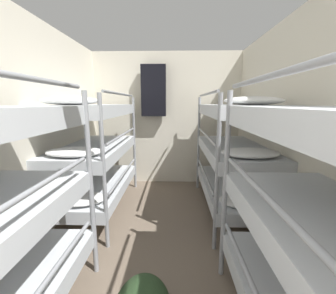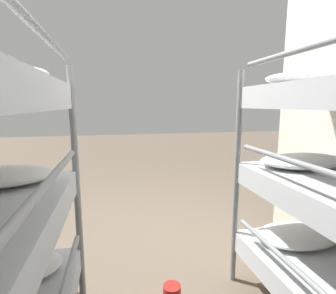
{
  "view_description": "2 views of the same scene",
  "coord_description": "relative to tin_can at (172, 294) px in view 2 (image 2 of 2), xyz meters",
  "views": [
    {
      "loc": [
        0.14,
        0.54,
        1.53
      ],
      "look_at": [
        0.07,
        3.19,
        1.01
      ],
      "focal_mm": 24.0,
      "sensor_mm": 36.0,
      "label": 1
    },
    {
      "loc": [
        0.33,
        2.33,
        1.39
      ],
      "look_at": [
        -0.12,
        0.23,
        1.04
      ],
      "focal_mm": 28.0,
      "sensor_mm": 36.0,
      "label": 2
    }
  ],
  "objects": [
    {
      "name": "ground_plane",
      "position": [
        0.04,
        -0.72,
        -0.07
      ],
      "size": [
        20.0,
        20.0,
        0.0
      ],
      "primitive_type": "plane",
      "color": "#6B5B4C"
    },
    {
      "name": "tin_can",
      "position": [
        0.0,
        0.0,
        0.0
      ],
      "size": [
        0.13,
        0.13,
        0.13
      ],
      "color": "#AD231E",
      "rests_on": "ground_plane"
    }
  ]
}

